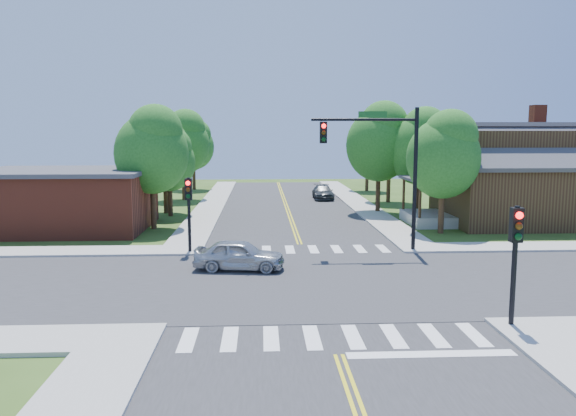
{
  "coord_description": "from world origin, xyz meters",
  "views": [
    {
      "loc": [
        -2.08,
        -21.87,
        5.99
      ],
      "look_at": [
        -0.7,
        6.1,
        2.2
      ],
      "focal_mm": 35.0,
      "sensor_mm": 36.0,
      "label": 1
    }
  ],
  "objects": [
    {
      "name": "road_ew",
      "position": [
        0.0,
        0.0,
        0.03
      ],
      "size": [
        90.0,
        10.0,
        0.04
      ],
      "primitive_type": "cube",
      "color": "#2D2D30",
      "rests_on": "ground"
    },
    {
      "name": "tree_house",
      "position": [
        6.75,
        19.29,
        5.44
      ],
      "size": [
        4.88,
        4.64,
        8.3
      ],
      "color": "#382314",
      "rests_on": "ground"
    },
    {
      "name": "tree_w_a",
      "position": [
        -8.67,
        13.05,
        5.05
      ],
      "size": [
        4.53,
        4.31,
        7.7
      ],
      "color": "#382314",
      "rests_on": "ground"
    },
    {
      "name": "ground",
      "position": [
        0.0,
        0.0,
        0.0
      ],
      "size": [
        100.0,
        100.0,
        0.0
      ],
      "primitive_type": "plane",
      "color": "#304916",
      "rests_on": "ground"
    },
    {
      "name": "tree_e_a",
      "position": [
        8.74,
        10.62,
        4.81
      ],
      "size": [
        4.32,
        4.1,
        7.34
      ],
      "color": "#382314",
      "rests_on": "ground"
    },
    {
      "name": "tree_e_b",
      "position": [
        9.42,
        17.96,
        5.13
      ],
      "size": [
        4.6,
        4.37,
        7.82
      ],
      "color": "#382314",
      "rests_on": "ground"
    },
    {
      "name": "tree_bldg",
      "position": [
        -8.49,
        18.42,
        4.14
      ],
      "size": [
        3.72,
        3.53,
        6.32
      ],
      "color": "#382314",
      "rests_on": "ground"
    },
    {
      "name": "sidewalk_ne",
      "position": [
        15.82,
        15.82,
        0.07
      ],
      "size": [
        40.0,
        40.0,
        0.14
      ],
      "color": "#9E9B93",
      "rests_on": "ground"
    },
    {
      "name": "centerline",
      "position": [
        0.0,
        0.0,
        0.05
      ],
      "size": [
        0.3,
        90.0,
        0.01
      ],
      "color": "yellow",
      "rests_on": "ground"
    },
    {
      "name": "tree_e_d",
      "position": [
        8.91,
        34.98,
        4.55
      ],
      "size": [
        4.08,
        3.88,
        6.94
      ],
      "color": "#382314",
      "rests_on": "ground"
    },
    {
      "name": "car_dgrey",
      "position": [
        3.5,
        27.88,
        0.62
      ],
      "size": [
        1.82,
        4.29,
        1.23
      ],
      "primitive_type": "imported",
      "rotation": [
        0.0,
        0.0,
        -0.01
      ],
      "color": "#2F3234",
      "rests_on": "ground"
    },
    {
      "name": "signal_pole_se",
      "position": [
        5.6,
        -5.62,
        2.66
      ],
      "size": [
        0.34,
        0.42,
        3.8
      ],
      "color": "black",
      "rests_on": "ground"
    },
    {
      "name": "tree_w_b",
      "position": [
        -9.05,
        19.89,
        4.44
      ],
      "size": [
        3.99,
        3.79,
        6.79
      ],
      "color": "#382314",
      "rests_on": "ground"
    },
    {
      "name": "signal_mast_ne",
      "position": [
        3.91,
        5.59,
        4.85
      ],
      "size": [
        5.3,
        0.42,
        7.2
      ],
      "color": "black",
      "rests_on": "ground"
    },
    {
      "name": "car_silver",
      "position": [
        -3.02,
        2.07,
        0.67
      ],
      "size": [
        2.6,
        4.33,
        1.34
      ],
      "primitive_type": "imported",
      "rotation": [
        0.0,
        0.0,
        1.44
      ],
      "color": "#B0B4B8",
      "rests_on": "ground"
    },
    {
      "name": "intersection_patch",
      "position": [
        0.0,
        0.0,
        0.0
      ],
      "size": [
        10.2,
        10.2,
        0.06
      ],
      "primitive_type": "cube",
      "color": "#2D2D30",
      "rests_on": "ground"
    },
    {
      "name": "stop_bar",
      "position": [
        2.5,
        -7.6,
        0.0
      ],
      "size": [
        4.6,
        0.45,
        0.09
      ],
      "primitive_type": "cube",
      "color": "white",
      "rests_on": "ground"
    },
    {
      "name": "crosswalk_north",
      "position": [
        0.0,
        6.2,
        0.05
      ],
      "size": [
        8.85,
        2.0,
        0.01
      ],
      "color": "white",
      "rests_on": "ground"
    },
    {
      "name": "tree_w_c",
      "position": [
        -8.84,
        28.27,
        5.26
      ],
      "size": [
        4.72,
        4.49,
        8.03
      ],
      "color": "#382314",
      "rests_on": "ground"
    },
    {
      "name": "tree_e_c",
      "position": [
        9.0,
        25.65,
        4.97
      ],
      "size": [
        4.46,
        4.24,
        7.58
      ],
      "color": "#382314",
      "rests_on": "ground"
    },
    {
      "name": "building_nw",
      "position": [
        -14.2,
        13.2,
        1.88
      ],
      "size": [
        10.4,
        8.4,
        3.73
      ],
      "color": "maroon",
      "rests_on": "ground"
    },
    {
      "name": "sidewalk_nw",
      "position": [
        -15.82,
        15.82,
        0.07
      ],
      "size": [
        40.0,
        40.0,
        0.14
      ],
      "color": "#9E9B93",
      "rests_on": "ground"
    },
    {
      "name": "house_ne",
      "position": [
        15.11,
        14.23,
        3.33
      ],
      "size": [
        13.05,
        8.8,
        7.11
      ],
      "color": "black",
      "rests_on": "ground"
    },
    {
      "name": "signal_pole_nw",
      "position": [
        -5.6,
        5.58,
        2.66
      ],
      "size": [
        0.34,
        0.42,
        3.8
      ],
      "color": "black",
      "rests_on": "ground"
    },
    {
      "name": "crosswalk_south",
      "position": [
        0.0,
        -6.2,
        0.05
      ],
      "size": [
        8.85,
        2.0,
        0.01
      ],
      "color": "white",
      "rests_on": "ground"
    },
    {
      "name": "road_ns",
      "position": [
        0.0,
        0.0,
        0.02
      ],
      "size": [
        10.0,
        90.0,
        0.04
      ],
      "primitive_type": "cube",
      "color": "#2D2D30",
      "rests_on": "ground"
    },
    {
      "name": "tree_w_d",
      "position": [
        -8.99,
        37.33,
        4.81
      ],
      "size": [
        4.32,
        4.1,
        7.34
      ],
      "color": "#382314",
      "rests_on": "ground"
    }
  ]
}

